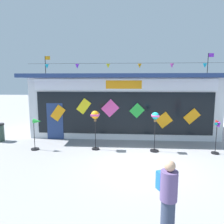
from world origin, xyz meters
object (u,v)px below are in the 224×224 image
at_px(wind_spinner_left, 95,119).
at_px(person_mid_plaza, 168,198).
at_px(kite_shop_building, 124,103).
at_px(wind_spinner_center_left, 155,122).
at_px(wind_spinner_far_left, 36,130).
at_px(wind_spinner_center_right, 217,135).

relative_size(wind_spinner_left, person_mid_plaza, 1.09).
distance_m(kite_shop_building, person_mid_plaza, 9.29).
distance_m(kite_shop_building, wind_spinner_center_left, 4.05).
distance_m(wind_spinner_far_left, wind_spinner_center_left, 5.47).
height_order(wind_spinner_center_left, person_mid_plaza, wind_spinner_center_left).
xyz_separation_m(wind_spinner_far_left, wind_spinner_left, (2.72, 0.23, 0.53)).
distance_m(wind_spinner_center_left, person_mid_plaza, 5.48).
bearing_deg(wind_spinner_center_right, person_mid_plaza, -120.38).
xyz_separation_m(wind_spinner_left, person_mid_plaza, (2.28, -5.53, -0.59)).
distance_m(wind_spinner_far_left, person_mid_plaza, 7.29).
height_order(wind_spinner_far_left, wind_spinner_left, wind_spinner_left).
distance_m(kite_shop_building, wind_spinner_center_right, 5.74).
bearing_deg(wind_spinner_center_right, wind_spinner_center_left, 176.86).
bearing_deg(wind_spinner_far_left, person_mid_plaza, -46.63).
bearing_deg(wind_spinner_center_left, kite_shop_building, 111.14).
bearing_deg(kite_shop_building, wind_spinner_left, -109.26).
height_order(wind_spinner_left, person_mid_plaza, wind_spinner_left).
height_order(kite_shop_building, wind_spinner_far_left, kite_shop_building).
relative_size(kite_shop_building, person_mid_plaza, 6.46).
height_order(wind_spinner_center_right, person_mid_plaza, person_mid_plaza).
bearing_deg(wind_spinner_left, person_mid_plaza, -67.57).
height_order(wind_spinner_far_left, person_mid_plaza, person_mid_plaza).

